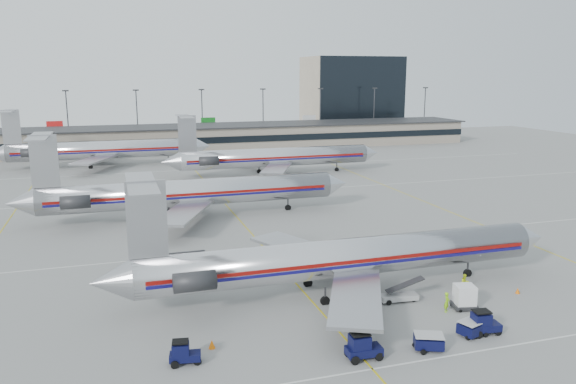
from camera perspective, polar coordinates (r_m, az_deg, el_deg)
name	(u,v)px	position (r m, az deg, el deg)	size (l,w,h in m)	color
ground	(291,278)	(55.27, 0.33, -8.75)	(260.00, 260.00, 0.00)	gray
apron_markings	(265,248)	(64.34, -2.39, -5.73)	(160.00, 0.15, 0.02)	silver
terminal	(177,138)	(148.97, -11.25, 5.40)	(162.00, 17.00, 6.25)	gray
light_mast_row	(170,113)	(162.39, -11.88, 7.82)	(163.60, 0.40, 15.28)	#38383D
distant_building	(351,95)	(193.68, 6.40, 9.79)	(30.00, 20.00, 25.00)	tan
jet_foreground	(336,258)	(50.88, 4.90, -6.69)	(43.55, 25.65, 11.40)	silver
jet_second_row	(185,193)	(78.17, -10.47, -0.07)	(46.44, 27.34, 12.16)	silver
jet_third_row	(272,157)	(110.11, -1.66, 3.57)	(44.14, 27.15, 12.07)	silver
jet_back_row	(100,150)	(126.57, -18.54, 4.10)	(45.58, 28.04, 12.46)	silver
tug_left	(183,353)	(40.55, -10.61, -15.81)	(2.26, 1.40, 1.72)	black
tug_center	(362,347)	(40.74, 7.52, -15.34)	(2.54, 1.34, 2.02)	black
tug_right	(483,323)	(46.33, 19.19, -12.49)	(2.49, 1.43, 1.94)	black
cart_inner	(429,342)	(43.01, 14.10, -14.52)	(2.43, 2.09, 1.17)	black
cart_outer	(472,327)	(46.02, 18.22, -12.94)	(2.44, 2.03, 1.19)	black
uld_container	(464,297)	(50.49, 17.49, -10.12)	(2.25, 2.01, 2.05)	#2D2D30
belt_loader	(400,295)	(50.76, 11.27, -10.25)	(3.98, 1.51, 2.07)	#A8A8A8
ramp_worker_near	(447,302)	(49.48, 15.83, -10.71)	(0.62, 0.41, 1.71)	#95E715
ramp_worker_far	(465,283)	(54.37, 17.51, -8.78)	(0.79, 0.61, 1.62)	#D6F016
cone_right	(518,291)	(55.61, 22.30, -9.25)	(0.40, 0.40, 0.55)	orange
cone_left	(212,344)	(42.45, -7.74, -15.05)	(0.49, 0.49, 0.67)	orange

